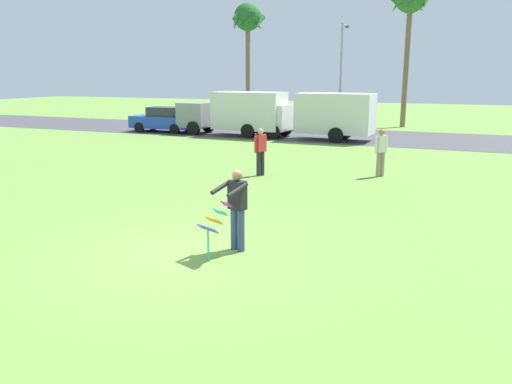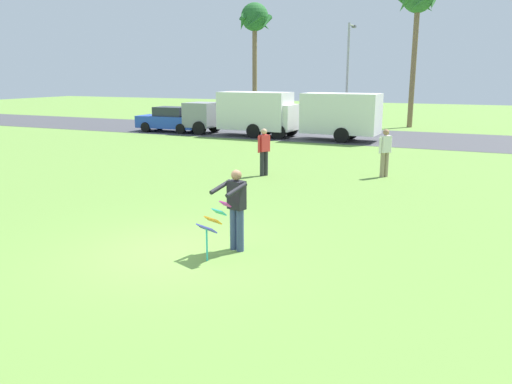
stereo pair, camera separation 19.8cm
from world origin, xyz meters
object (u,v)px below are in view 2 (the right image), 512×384
object	(u,v)px
streetlight_pole	(348,69)
person_walker_near	(385,151)
parked_truck_white_box	(327,115)
palm_tree_right_near	(418,4)
person_kite_flyer	(236,207)
parked_truck_grey_van	(243,112)
kite_held	(213,222)
person_walker_far	(264,150)
parked_car_blue	(170,120)
palm_tree_left_near	(255,22)

from	to	relation	value
streetlight_pole	person_walker_near	size ratio (longest dim) A/B	4.05
parked_truck_white_box	palm_tree_right_near	world-z (taller)	palm_tree_right_near
person_kite_flyer	parked_truck_grey_van	world-z (taller)	parked_truck_grey_van
person_kite_flyer	palm_tree_right_near	world-z (taller)	palm_tree_right_near
streetlight_pole	person_walker_near	bearing A→B (deg)	-71.67
kite_held	person_walker_far	distance (m)	8.70
person_kite_flyer	parked_truck_white_box	xyz separation A→B (m)	(-3.44, 18.76, 0.46)
parked_truck_grey_van	parked_truck_white_box	xyz separation A→B (m)	(5.22, -0.00, 0.00)
person_kite_flyer	person_walker_far	xyz separation A→B (m)	(-2.62, 7.71, -0.02)
palm_tree_right_near	parked_car_blue	bearing A→B (deg)	-146.21
palm_tree_right_near	palm_tree_left_near	bearing A→B (deg)	-179.47
person_kite_flyer	person_walker_near	xyz separation A→B (m)	(1.46, 9.25, -0.02)
person_kite_flyer	kite_held	bearing A→B (deg)	-106.97
kite_held	parked_truck_white_box	bearing A→B (deg)	99.50
parked_truck_grey_van	palm_tree_left_near	distance (m)	11.47
parked_car_blue	person_walker_near	xyz separation A→B (m)	(15.33, -9.51, 0.16)
palm_tree_right_near	parked_truck_grey_van	bearing A→B (deg)	-133.00
streetlight_pole	person_walker_near	world-z (taller)	streetlight_pole
person_kite_flyer	person_walker_far	distance (m)	8.14
palm_tree_left_near	person_walker_near	bearing A→B (deg)	-54.36
streetlight_pole	person_walker_near	xyz separation A→B (m)	(5.52, -16.65, -3.06)
parked_car_blue	person_walker_near	size ratio (longest dim) A/B	2.45
person_kite_flyer	parked_car_blue	size ratio (longest dim) A/B	0.41
parked_truck_grey_van	palm_tree_right_near	bearing A→B (deg)	47.00
person_walker_far	parked_truck_white_box	bearing A→B (deg)	94.28
palm_tree_left_near	parked_car_blue	bearing A→B (deg)	-102.01
parked_truck_white_box	person_walker_near	size ratio (longest dim) A/B	3.91
kite_held	person_walker_near	world-z (taller)	person_walker_near
parked_car_blue	parked_truck_grey_van	distance (m)	5.24
parked_truck_grey_van	streetlight_pole	distance (m)	8.88
palm_tree_left_near	palm_tree_right_near	bearing A→B (deg)	0.53
parked_truck_grey_van	palm_tree_left_near	bearing A→B (deg)	109.59
parked_truck_white_box	palm_tree_left_near	bearing A→B (deg)	132.79
palm_tree_left_near	person_walker_far	distance (m)	23.19
palm_tree_left_near	parked_truck_white_box	bearing A→B (deg)	-47.21
parked_truck_white_box	person_walker_far	size ratio (longest dim) A/B	3.91
parked_truck_grey_van	person_walker_far	size ratio (longest dim) A/B	3.91
parked_truck_grey_van	streetlight_pole	xyz separation A→B (m)	(4.61, 7.14, 2.59)
streetlight_pole	parked_truck_grey_van	bearing A→B (deg)	-122.83
palm_tree_left_near	streetlight_pole	world-z (taller)	palm_tree_left_near
parked_truck_white_box	person_kite_flyer	bearing A→B (deg)	-79.60
parked_truck_grey_van	person_walker_far	distance (m)	12.60
streetlight_pole	person_walker_far	world-z (taller)	streetlight_pole
person_kite_flyer	parked_truck_white_box	size ratio (longest dim) A/B	0.26
person_kite_flyer	streetlight_pole	distance (m)	26.39
kite_held	person_kite_flyer	bearing A→B (deg)	73.03
kite_held	parked_truck_grey_van	world-z (taller)	parked_truck_grey_van
person_walker_near	parked_truck_grey_van	bearing A→B (deg)	136.79
person_kite_flyer	palm_tree_right_near	bearing A→B (deg)	90.04
parked_truck_white_box	palm_tree_left_near	world-z (taller)	palm_tree_left_near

